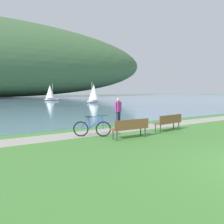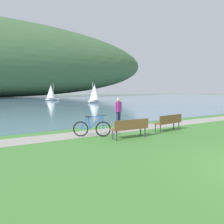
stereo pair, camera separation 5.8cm
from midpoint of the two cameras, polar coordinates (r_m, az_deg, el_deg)
bay_water at (r=52.17m, az=-24.94°, el=2.66°), size 180.00×80.00×0.04m
shoreline_path at (r=12.37m, az=1.86°, el=-4.53°), size 60.00×1.50×0.01m
park_bench_near_camera at (r=12.31m, az=13.98°, el=-2.31°), size 1.84×0.66×0.88m
park_bench_further_along at (r=10.17m, az=4.51°, el=-3.79°), size 1.82×0.56×0.88m
bicycle_leaning_near_bench at (r=10.61m, az=-5.19°, el=-4.09°), size 1.52×1.01×1.01m
person_at_shoreline at (r=13.52m, az=1.46°, el=0.49°), size 0.57×0.35×1.71m
sailboat_mid_bay at (r=48.25m, az=-15.36°, el=4.76°), size 3.02×1.88×3.49m
sailboat_toward_hillside at (r=38.30m, az=-4.70°, el=4.77°), size 3.02×2.32×3.46m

